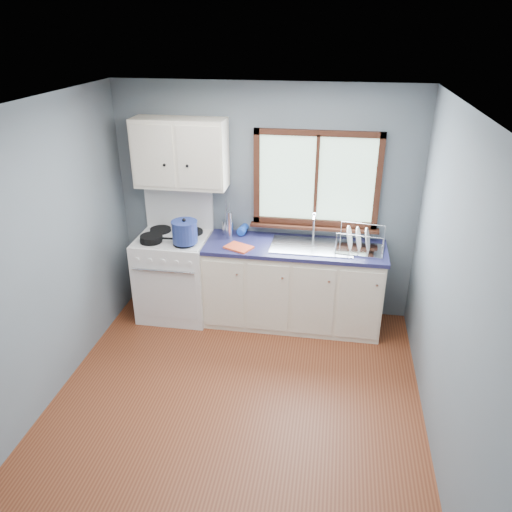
% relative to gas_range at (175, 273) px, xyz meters
% --- Properties ---
extents(floor, '(3.20, 3.60, 0.02)m').
position_rel_gas_range_xyz_m(floor, '(0.95, -1.47, -0.50)').
color(floor, brown).
rests_on(floor, ground).
extents(ceiling, '(3.20, 3.60, 0.02)m').
position_rel_gas_range_xyz_m(ceiling, '(0.95, -1.47, 2.02)').
color(ceiling, white).
rests_on(ceiling, wall_back).
extents(wall_back, '(3.20, 0.02, 2.50)m').
position_rel_gas_range_xyz_m(wall_back, '(0.95, 0.34, 0.76)').
color(wall_back, slate).
rests_on(wall_back, ground).
extents(wall_front, '(3.20, 0.02, 2.50)m').
position_rel_gas_range_xyz_m(wall_front, '(0.95, -3.28, 0.76)').
color(wall_front, slate).
rests_on(wall_front, ground).
extents(wall_left, '(0.02, 3.60, 2.50)m').
position_rel_gas_range_xyz_m(wall_left, '(-0.66, -1.47, 0.76)').
color(wall_left, slate).
rests_on(wall_left, ground).
extents(wall_right, '(0.02, 3.60, 2.50)m').
position_rel_gas_range_xyz_m(wall_right, '(2.56, -1.47, 0.76)').
color(wall_right, slate).
rests_on(wall_right, ground).
extents(gas_range, '(0.76, 0.69, 1.36)m').
position_rel_gas_range_xyz_m(gas_range, '(0.00, 0.00, 0.00)').
color(gas_range, white).
rests_on(gas_range, floor).
extents(base_cabinets, '(1.85, 0.60, 0.88)m').
position_rel_gas_range_xyz_m(base_cabinets, '(1.31, 0.02, -0.08)').
color(base_cabinets, '#F2E6CB').
rests_on(base_cabinets, floor).
extents(countertop, '(1.89, 0.64, 0.04)m').
position_rel_gas_range_xyz_m(countertop, '(1.31, 0.02, 0.41)').
color(countertop, '#1A1B44').
rests_on(countertop, base_cabinets).
extents(sink, '(0.84, 0.46, 0.44)m').
position_rel_gas_range_xyz_m(sink, '(1.49, 0.02, 0.37)').
color(sink, silver).
rests_on(sink, countertop).
extents(window, '(1.36, 0.10, 1.03)m').
position_rel_gas_range_xyz_m(window, '(1.48, 0.30, 0.98)').
color(window, '#9EC6A8').
rests_on(window, wall_back).
extents(upper_cabinets, '(0.95, 0.35, 0.70)m').
position_rel_gas_range_xyz_m(upper_cabinets, '(0.10, 0.15, 1.31)').
color(upper_cabinets, '#F2E6CB').
rests_on(upper_cabinets, wall_back).
extents(skillet, '(0.36, 0.24, 0.05)m').
position_rel_gas_range_xyz_m(skillet, '(-0.17, -0.17, 0.49)').
color(skillet, black).
rests_on(skillet, gas_range).
extents(stockpot, '(0.31, 0.31, 0.26)m').
position_rel_gas_range_xyz_m(stockpot, '(0.20, -0.17, 0.58)').
color(stockpot, navy).
rests_on(stockpot, gas_range).
extents(utensil_crock, '(0.14, 0.14, 0.39)m').
position_rel_gas_range_xyz_m(utensil_crock, '(0.56, 0.21, 0.51)').
color(utensil_crock, silver).
rests_on(utensil_crock, countertop).
extents(thermos, '(0.08, 0.08, 0.29)m').
position_rel_gas_range_xyz_m(thermos, '(0.60, 0.10, 0.57)').
color(thermos, silver).
rests_on(thermos, countertop).
extents(soap_bottle, '(0.11, 0.11, 0.25)m').
position_rel_gas_range_xyz_m(soap_bottle, '(0.71, 0.15, 0.55)').
color(soap_bottle, '#1846B9').
rests_on(soap_bottle, countertop).
extents(dish_towel, '(0.32, 0.28, 0.02)m').
position_rel_gas_range_xyz_m(dish_towel, '(0.75, -0.15, 0.44)').
color(dish_towel, '#EB4F2A').
rests_on(dish_towel, countertop).
extents(dish_rack, '(0.51, 0.41, 0.24)m').
position_rel_gas_range_xyz_m(dish_rack, '(1.96, 0.01, 0.49)').
color(dish_rack, silver).
rests_on(dish_rack, countertop).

